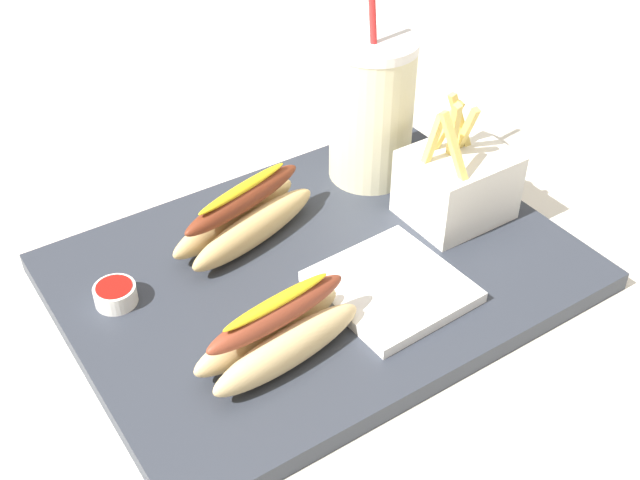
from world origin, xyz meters
TOP-DOWN VIEW (x-y plane):
  - ground_plane at (0.00, 0.00)m, footprint 2.40×2.40m
  - food_tray at (0.00, 0.00)m, footprint 0.48×0.35m
  - soda_cup at (-0.13, -0.10)m, footprint 0.09×0.09m
  - fries_basket at (-0.16, 0.01)m, footprint 0.10×0.09m
  - hot_dog_1 at (0.04, -0.08)m, footprint 0.17×0.10m
  - hot_dog_2 at (0.10, 0.08)m, footprint 0.16×0.07m
  - ketchup_cup_1 at (0.19, -0.06)m, footprint 0.04×0.04m
  - napkin_stack at (-0.03, 0.07)m, footprint 0.13×0.13m

SIDE VIEW (x-z plane):
  - ground_plane at x=0.00m, z-range -0.02..0.00m
  - food_tray at x=0.00m, z-range 0.00..0.02m
  - napkin_stack at x=-0.03m, z-range 0.02..0.03m
  - ketchup_cup_1 at x=0.19m, z-range 0.02..0.04m
  - hot_dog_1 at x=0.04m, z-range 0.01..0.08m
  - hot_dog_2 at x=0.10m, z-range 0.01..0.08m
  - fries_basket at x=-0.16m, z-range -0.01..0.13m
  - soda_cup at x=-0.13m, z-range -0.03..0.23m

